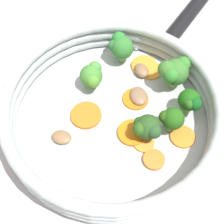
{
  "coord_description": "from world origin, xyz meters",
  "views": [
    {
      "loc": [
        -0.06,
        -0.24,
        0.42
      ],
      "look_at": [
        0.0,
        0.0,
        0.03
      ],
      "focal_mm": 50.0,
      "sensor_mm": 36.0,
      "label": 1
    }
  ],
  "objects_px": {
    "carrot_slice_7": "(86,115)",
    "mushroom_piece_2": "(142,70)",
    "broccoli_floret_2": "(147,128)",
    "broccoli_floret_4": "(174,71)",
    "broccoli_floret_1": "(92,75)",
    "carrot_slice_5": "(132,133)",
    "broccoli_floret_0": "(171,119)",
    "carrot_slice_4": "(183,137)",
    "carrot_slice_2": "(144,66)",
    "mushroom_piece_1": "(139,96)",
    "skillet": "(112,120)",
    "broccoli_floret_5": "(190,101)",
    "broccoli_floret_3": "(121,46)",
    "carrot_slice_1": "(154,160)",
    "carrot_slice_0": "(136,99)",
    "carrot_slice_6": "(151,70)",
    "carrot_slice_3": "(144,143)",
    "mushroom_piece_0": "(62,137)"
  },
  "relations": [
    {
      "from": "carrot_slice_7",
      "to": "mushroom_piece_2",
      "type": "relative_size",
      "value": 1.59
    },
    {
      "from": "broccoli_floret_2",
      "to": "broccoli_floret_4",
      "type": "bearing_deg",
      "value": 50.2
    },
    {
      "from": "broccoli_floret_1",
      "to": "carrot_slice_5",
      "type": "bearing_deg",
      "value": -69.53
    },
    {
      "from": "broccoli_floret_0",
      "to": "broccoli_floret_1",
      "type": "relative_size",
      "value": 1.01
    },
    {
      "from": "carrot_slice_5",
      "to": "carrot_slice_4",
      "type": "bearing_deg",
      "value": -18.6
    },
    {
      "from": "carrot_slice_2",
      "to": "mushroom_piece_1",
      "type": "xyz_separation_m",
      "value": [
        -0.03,
        -0.06,
        0.0
      ]
    },
    {
      "from": "mushroom_piece_2",
      "to": "skillet",
      "type": "bearing_deg",
      "value": -133.22
    },
    {
      "from": "broccoli_floret_1",
      "to": "broccoli_floret_5",
      "type": "bearing_deg",
      "value": -33.06
    },
    {
      "from": "carrot_slice_7",
      "to": "mushroom_piece_2",
      "type": "distance_m",
      "value": 0.12
    },
    {
      "from": "broccoli_floret_0",
      "to": "broccoli_floret_4",
      "type": "bearing_deg",
      "value": 68.08
    },
    {
      "from": "broccoli_floret_0",
      "to": "broccoli_floret_2",
      "type": "distance_m",
      "value": 0.04
    },
    {
      "from": "carrot_slice_5",
      "to": "broccoli_floret_3",
      "type": "bearing_deg",
      "value": 82.54
    },
    {
      "from": "carrot_slice_1",
      "to": "broccoli_floret_1",
      "type": "bearing_deg",
      "value": 110.37
    },
    {
      "from": "carrot_slice_0",
      "to": "carrot_slice_1",
      "type": "bearing_deg",
      "value": -91.98
    },
    {
      "from": "carrot_slice_5",
      "to": "carrot_slice_6",
      "type": "relative_size",
      "value": 1.12
    },
    {
      "from": "carrot_slice_2",
      "to": "broccoli_floret_1",
      "type": "bearing_deg",
      "value": -169.07
    },
    {
      "from": "broccoli_floret_2",
      "to": "mushroom_piece_1",
      "type": "bearing_deg",
      "value": 82.5
    },
    {
      "from": "carrot_slice_1",
      "to": "broccoli_floret_2",
      "type": "bearing_deg",
      "value": 89.95
    },
    {
      "from": "carrot_slice_4",
      "to": "broccoli_floret_3",
      "type": "height_order",
      "value": "broccoli_floret_3"
    },
    {
      "from": "carrot_slice_3",
      "to": "mushroom_piece_2",
      "type": "bearing_deg",
      "value": 75.14
    },
    {
      "from": "carrot_slice_0",
      "to": "mushroom_piece_0",
      "type": "height_order",
      "value": "mushroom_piece_0"
    },
    {
      "from": "broccoli_floret_1",
      "to": "broccoli_floret_4",
      "type": "distance_m",
      "value": 0.13
    },
    {
      "from": "broccoli_floret_0",
      "to": "broccoli_floret_3",
      "type": "xyz_separation_m",
      "value": [
        -0.04,
        0.15,
        0.01
      ]
    },
    {
      "from": "carrot_slice_5",
      "to": "skillet",
      "type": "bearing_deg",
      "value": 123.11
    },
    {
      "from": "carrot_slice_0",
      "to": "carrot_slice_4",
      "type": "relative_size",
      "value": 1.12
    },
    {
      "from": "carrot_slice_0",
      "to": "broccoli_floret_2",
      "type": "xyz_separation_m",
      "value": [
        -0.0,
        -0.07,
        0.02
      ]
    },
    {
      "from": "carrot_slice_0",
      "to": "carrot_slice_2",
      "type": "distance_m",
      "value": 0.07
    },
    {
      "from": "skillet",
      "to": "carrot_slice_5",
      "type": "bearing_deg",
      "value": -56.89
    },
    {
      "from": "broccoli_floret_2",
      "to": "carrot_slice_4",
      "type": "bearing_deg",
      "value": -16.03
    },
    {
      "from": "broccoli_floret_2",
      "to": "broccoli_floret_1",
      "type": "bearing_deg",
      "value": 116.88
    },
    {
      "from": "mushroom_piece_2",
      "to": "carrot_slice_6",
      "type": "bearing_deg",
      "value": 3.18
    },
    {
      "from": "carrot_slice_2",
      "to": "broccoli_floret_2",
      "type": "distance_m",
      "value": 0.13
    },
    {
      "from": "broccoli_floret_4",
      "to": "mushroom_piece_1",
      "type": "relative_size",
      "value": 1.52
    },
    {
      "from": "carrot_slice_3",
      "to": "carrot_slice_7",
      "type": "distance_m",
      "value": 0.1
    },
    {
      "from": "carrot_slice_7",
      "to": "mushroom_piece_1",
      "type": "bearing_deg",
      "value": 8.83
    },
    {
      "from": "carrot_slice_6",
      "to": "broccoli_floret_3",
      "type": "distance_m",
      "value": 0.06
    },
    {
      "from": "carrot_slice_6",
      "to": "broccoli_floret_2",
      "type": "height_order",
      "value": "broccoli_floret_2"
    },
    {
      "from": "carrot_slice_0",
      "to": "carrot_slice_5",
      "type": "distance_m",
      "value": 0.06
    },
    {
      "from": "carrot_slice_7",
      "to": "mushroom_piece_0",
      "type": "height_order",
      "value": "mushroom_piece_0"
    },
    {
      "from": "carrot_slice_4",
      "to": "broccoli_floret_1",
      "type": "height_order",
      "value": "broccoli_floret_1"
    },
    {
      "from": "carrot_slice_6",
      "to": "carrot_slice_0",
      "type": "bearing_deg",
      "value": -128.91
    },
    {
      "from": "skillet",
      "to": "carrot_slice_4",
      "type": "relative_size",
      "value": 8.27
    },
    {
      "from": "mushroom_piece_1",
      "to": "mushroom_piece_2",
      "type": "height_order",
      "value": "mushroom_piece_2"
    },
    {
      "from": "mushroom_piece_0",
      "to": "broccoli_floret_4",
      "type": "bearing_deg",
      "value": 16.71
    },
    {
      "from": "broccoli_floret_1",
      "to": "skillet",
      "type": "bearing_deg",
      "value": -77.05
    },
    {
      "from": "carrot_slice_6",
      "to": "broccoli_floret_0",
      "type": "height_order",
      "value": "broccoli_floret_0"
    },
    {
      "from": "carrot_slice_7",
      "to": "broccoli_floret_1",
      "type": "xyz_separation_m",
      "value": [
        0.02,
        0.05,
        0.02
      ]
    },
    {
      "from": "carrot_slice_4",
      "to": "carrot_slice_5",
      "type": "height_order",
      "value": "carrot_slice_5"
    },
    {
      "from": "carrot_slice_4",
      "to": "broccoli_floret_5",
      "type": "relative_size",
      "value": 0.81
    },
    {
      "from": "carrot_slice_4",
      "to": "mushroom_piece_0",
      "type": "xyz_separation_m",
      "value": [
        -0.17,
        0.04,
        0.0
      ]
    }
  ]
}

